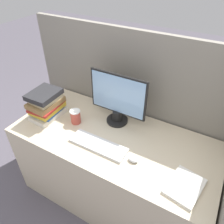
{
  "coord_description": "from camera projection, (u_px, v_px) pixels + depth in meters",
  "views": [
    {
      "loc": [
        0.61,
        -0.71,
        1.97
      ],
      "look_at": [
        -0.03,
        0.41,
        0.98
      ],
      "focal_mm": 35.0,
      "sensor_mm": 36.0,
      "label": 1
    }
  ],
  "objects": [
    {
      "name": "paper_pile",
      "position": [
        185.0,
        186.0,
        1.34
      ],
      "size": [
        0.23,
        0.28,
        0.02
      ],
      "color": "white",
      "rests_on": "desk"
    },
    {
      "name": "mouse",
      "position": [
        133.0,
        160.0,
        1.51
      ],
      "size": [
        0.07,
        0.05,
        0.03
      ],
      "color": "silver",
      "rests_on": "desk"
    },
    {
      "name": "keyboard",
      "position": [
        98.0,
        145.0,
        1.62
      ],
      "size": [
        0.45,
        0.14,
        0.02
      ],
      "color": "silver",
      "rests_on": "desk"
    },
    {
      "name": "cubicle_panel_rear",
      "position": [
        135.0,
        112.0,
        2.01
      ],
      "size": [
        2.02,
        0.04,
        1.49
      ],
      "color": "gray",
      "rests_on": "ground_plane"
    },
    {
      "name": "book_stack",
      "position": [
        46.0,
        105.0,
        1.84
      ],
      "size": [
        0.22,
        0.31,
        0.25
      ],
      "color": "silver",
      "rests_on": "desk"
    },
    {
      "name": "coffee_cup",
      "position": [
        76.0,
        117.0,
        1.81
      ],
      "size": [
        0.09,
        0.09,
        0.12
      ],
      "color": "#BF4C3F",
      "rests_on": "desk"
    },
    {
      "name": "desk",
      "position": [
        113.0,
        168.0,
        1.95
      ],
      "size": [
        1.62,
        0.74,
        0.78
      ],
      "color": "beige",
      "rests_on": "ground_plane"
    },
    {
      "name": "monitor",
      "position": [
        118.0,
        100.0,
        1.73
      ],
      "size": [
        0.48,
        0.18,
        0.44
      ],
      "color": "black",
      "rests_on": "desk"
    }
  ]
}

